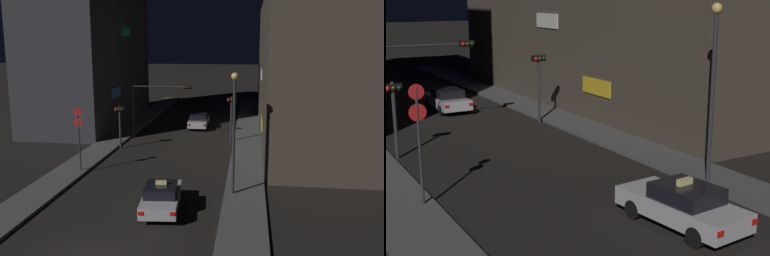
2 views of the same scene
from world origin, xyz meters
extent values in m
cube|color=#4C4C4C|center=(5.78, 23.73, 0.09)|extent=(2.28, 51.45, 0.17)
cube|color=#473D33|center=(10.62, 25.15, 6.09)|extent=(7.39, 29.44, 12.17)
cube|color=yellow|center=(6.88, 19.26, 2.19)|extent=(0.08, 2.80, 0.90)
cube|color=white|center=(6.88, 25.15, 5.60)|extent=(0.08, 2.80, 0.90)
cube|color=#B7B7BC|center=(1.57, 5.76, 0.62)|extent=(2.21, 4.55, 0.60)
cube|color=black|center=(1.59, 5.56, 1.17)|extent=(1.77, 2.12, 0.50)
cube|color=red|center=(1.04, 3.48, 0.72)|extent=(0.24, 0.08, 0.16)
cube|color=red|center=(2.53, 3.62, 0.72)|extent=(0.24, 0.08, 0.16)
cylinder|color=black|center=(0.65, 7.04, 0.32)|extent=(0.28, 0.66, 0.64)
cylinder|color=black|center=(2.24, 7.19, 0.32)|extent=(0.28, 0.66, 0.64)
cylinder|color=black|center=(0.91, 4.32, 0.32)|extent=(0.28, 0.66, 0.64)
cylinder|color=black|center=(2.50, 4.48, 0.32)|extent=(0.28, 0.66, 0.64)
cube|color=#F4E08C|center=(1.58, 5.66, 1.52)|extent=(0.57, 0.23, 0.20)
cube|color=#B7B7BC|center=(0.89, 27.51, 0.62)|extent=(1.88, 4.43, 0.60)
cube|color=black|center=(0.89, 27.31, 1.17)|extent=(1.62, 2.01, 0.50)
cube|color=red|center=(0.18, 25.28, 0.72)|extent=(0.24, 0.06, 0.16)
cube|color=red|center=(1.68, 25.31, 0.72)|extent=(0.24, 0.06, 0.16)
cylinder|color=black|center=(0.07, 28.86, 0.32)|extent=(0.23, 0.64, 0.64)
cylinder|color=black|center=(1.67, 28.89, 0.32)|extent=(0.23, 0.64, 0.64)
cylinder|color=black|center=(0.12, 26.14, 0.32)|extent=(0.23, 0.64, 0.64)
cylinder|color=black|center=(1.72, 26.16, 0.32)|extent=(0.23, 0.64, 0.64)
cylinder|color=#2D2D33|center=(-1.95, 22.19, 4.65)|extent=(4.89, 0.10, 0.10)
cube|color=black|center=(0.50, 22.19, 4.65)|extent=(0.80, 0.28, 0.32)
sphere|color=red|center=(0.25, 22.02, 4.65)|extent=(0.20, 0.20, 0.20)
sphere|color=#3F2D0C|center=(0.50, 22.02, 4.65)|extent=(0.20, 0.20, 0.20)
sphere|color=#0C3319|center=(0.74, 22.02, 4.65)|extent=(0.20, 0.20, 0.20)
cylinder|color=#2D2D33|center=(-4.39, 18.16, 1.74)|extent=(0.16, 0.16, 3.48)
cube|color=black|center=(-4.39, 18.16, 3.23)|extent=(0.80, 0.28, 0.32)
sphere|color=red|center=(-4.64, 17.98, 3.23)|extent=(0.20, 0.20, 0.20)
sphere|color=#3F2D0C|center=(-4.39, 17.98, 3.23)|extent=(0.20, 0.20, 0.20)
sphere|color=#0C3319|center=(-4.14, 17.98, 3.23)|extent=(0.20, 0.20, 0.20)
cylinder|color=#2D2D33|center=(4.39, 21.40, 1.99)|extent=(0.16, 0.16, 3.97)
cube|color=black|center=(4.39, 21.40, 3.72)|extent=(0.80, 0.28, 0.32)
sphere|color=red|center=(4.14, 21.22, 3.72)|extent=(0.20, 0.20, 0.20)
sphere|color=#3F2D0C|center=(4.39, 21.22, 3.72)|extent=(0.20, 0.20, 0.20)
sphere|color=#0C3319|center=(4.64, 21.22, 3.72)|extent=(0.20, 0.20, 0.20)
cylinder|color=#2D2D33|center=(-5.07, 11.43, 2.20)|extent=(0.10, 0.10, 4.06)
cylinder|color=red|center=(-5.07, 11.41, 4.08)|extent=(0.52, 0.03, 0.52)
cylinder|color=red|center=(-5.07, 11.41, 3.39)|extent=(0.59, 0.03, 0.59)
cylinder|color=#2D2D33|center=(5.11, 8.32, 3.34)|extent=(0.16, 0.16, 6.34)
sphere|color=#F9C666|center=(5.11, 8.32, 6.72)|extent=(0.40, 0.40, 0.40)
camera|label=1|loc=(5.96, -14.90, 8.55)|focal=40.47mm
camera|label=2|loc=(-9.75, -7.08, 7.19)|focal=52.79mm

